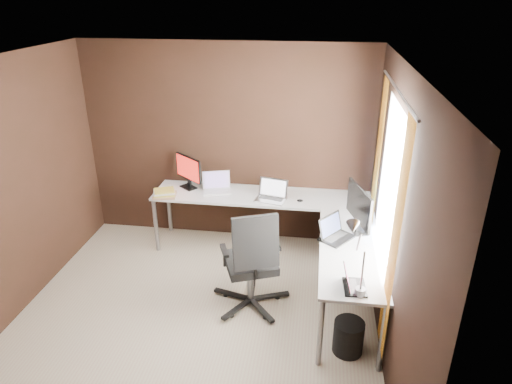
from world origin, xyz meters
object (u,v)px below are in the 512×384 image
monitor_left (188,170)px  laptop_black_small (352,284)px  drawer_pedestal (338,246)px  laptop_white (217,187)px  laptop_silver (272,195)px  laptop_black_big (334,233)px  book_stack (164,193)px  monitor_right (359,207)px  office_chair (251,279)px  desk_lamp (356,248)px  wastebasket (348,337)px

monitor_left → laptop_black_small: (1.93, -1.86, -0.19)m
drawer_pedestal → laptop_white: bearing=164.9°
drawer_pedestal → monitor_left: monitor_left is taller
laptop_silver → laptop_black_big: (0.73, -0.83, -0.00)m
laptop_white → laptop_silver: (0.71, -0.15, 0.00)m
laptop_white → laptop_black_big: size_ratio=0.96×
book_stack → laptop_silver: bearing=4.7°
drawer_pedestal → monitor_left: (-1.89, 0.45, 0.66)m
drawer_pedestal → laptop_silver: size_ratio=1.50×
laptop_black_big → monitor_right: bearing=-17.9°
laptop_white → book_stack: size_ratio=1.29×
laptop_white → laptop_silver: 0.72m
laptop_silver → office_chair: bearing=-81.4°
office_chair → laptop_white: bearing=95.1°
desk_lamp → wastebasket: desk_lamp is taller
office_chair → wastebasket: (0.97, -0.53, -0.17)m
monitor_left → laptop_silver: 1.10m
drawer_pedestal → monitor_right: bearing=-69.7°
monitor_left → office_chair: 1.74m
drawer_pedestal → laptop_white: laptop_white is taller
desk_lamp → drawer_pedestal: bearing=71.4°
monitor_left → wastebasket: bearing=-4.4°
monitor_right → office_chair: monitor_right is taller
book_stack → office_chair: office_chair is taller
wastebasket → monitor_left: bearing=137.2°
desk_lamp → office_chair: (-0.94, 0.60, -0.81)m
monitor_left → laptop_black_small: monitor_left is taller
laptop_black_small → office_chair: bearing=55.1°
wastebasket → drawer_pedestal: bearing=92.9°
monitor_left → desk_lamp: (1.93, -1.89, 0.17)m
laptop_white → laptop_black_big: bearing=-50.5°
office_chair → wastebasket: office_chair is taller
laptop_silver → wastebasket: size_ratio=1.25×
monitor_right → laptop_white: monitor_right is taller
laptop_silver → wastebasket: laptop_silver is taller
laptop_black_big → drawer_pedestal: bearing=28.0°
drawer_pedestal → laptop_black_small: laptop_black_small is taller
monitor_left → monitor_right: (2.04, -0.85, 0.04)m
office_chair → laptop_black_small: bearing=-53.0°
monitor_right → office_chair: bearing=94.6°
office_chair → wastebasket: 1.12m
laptop_white → desk_lamp: 2.45m
drawer_pedestal → monitor_right: monitor_right is taller
monitor_right → laptop_black_small: size_ratio=2.09×
monitor_right → monitor_left: bearing=49.4°
laptop_black_big → office_chair: (-0.81, -0.26, -0.45)m
book_stack → wastebasket: size_ratio=0.97×
monitor_left → laptop_white: monitor_left is taller
drawer_pedestal → laptop_black_big: (-0.09, -0.57, 0.48)m
book_stack → office_chair: (1.21, -0.98, -0.44)m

